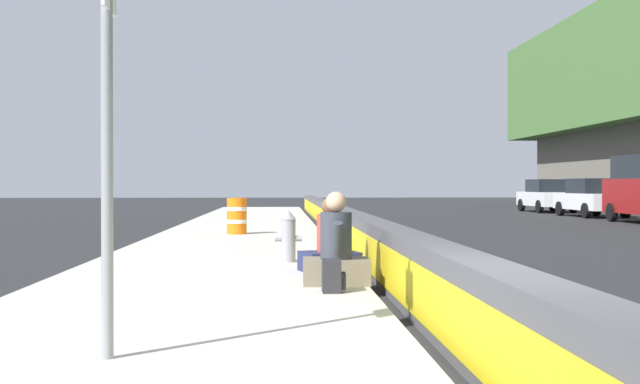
% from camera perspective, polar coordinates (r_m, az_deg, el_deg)
% --- Properties ---
extents(ground_plane, '(160.00, 160.00, 0.00)m').
position_cam_1_polar(ground_plane, '(6.09, 12.78, -13.30)').
color(ground_plane, '#232326').
rests_on(ground_plane, ground).
extents(sidewalk_strip, '(80.00, 4.40, 0.14)m').
position_cam_1_polar(sidewalk_strip, '(5.95, -13.33, -12.94)').
color(sidewalk_strip, '#B5B2A8').
rests_on(sidewalk_strip, ground_plane).
extents(jersey_barrier, '(76.00, 0.45, 0.85)m').
position_cam_1_polar(jersey_barrier, '(6.00, 12.75, -9.36)').
color(jersey_barrier, '#47474C').
rests_on(jersey_barrier, ground_plane).
extents(route_sign_post, '(0.44, 0.09, 3.60)m').
position_cam_1_polar(route_sign_post, '(6.20, -15.09, 7.53)').
color(route_sign_post, gray).
rests_on(route_sign_post, sidewalk_strip).
extents(fire_hydrant, '(0.26, 0.46, 0.88)m').
position_cam_1_polar(fire_hydrant, '(13.39, -2.29, -3.15)').
color(fire_hydrant, gray).
rests_on(fire_hydrant, sidewalk_strip).
extents(seated_person_foreground, '(0.78, 0.89, 1.22)m').
position_cam_1_polar(seated_person_foreground, '(10.48, 1.17, -4.56)').
color(seated_person_foreground, '#706651').
rests_on(seated_person_foreground, sidewalk_strip).
extents(seated_person_middle, '(0.88, 0.96, 1.11)m').
position_cam_1_polar(seated_person_middle, '(11.92, 0.69, -4.09)').
color(seated_person_middle, '#23284C').
rests_on(seated_person_middle, sidewalk_strip).
extents(backpack, '(0.32, 0.28, 0.40)m').
position_cam_1_polar(backpack, '(9.66, 0.90, -6.10)').
color(backpack, '#232328').
rests_on(backpack, sidewalk_strip).
extents(construction_barrel, '(0.54, 0.54, 0.95)m').
position_cam_1_polar(construction_barrel, '(20.97, -6.02, -1.72)').
color(construction_barrel, orange).
rests_on(construction_barrel, sidewalk_strip).
extents(parked_car_far, '(4.55, 2.05, 1.71)m').
position_cam_1_polar(parked_car_far, '(37.09, 19.02, -0.38)').
color(parked_car_far, silver).
rests_on(parked_car_far, ground_plane).
extents(parked_car_farther, '(4.51, 1.97, 1.71)m').
position_cam_1_polar(parked_car_farther, '(42.79, 16.04, -0.25)').
color(parked_car_farther, silver).
rests_on(parked_car_farther, ground_plane).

